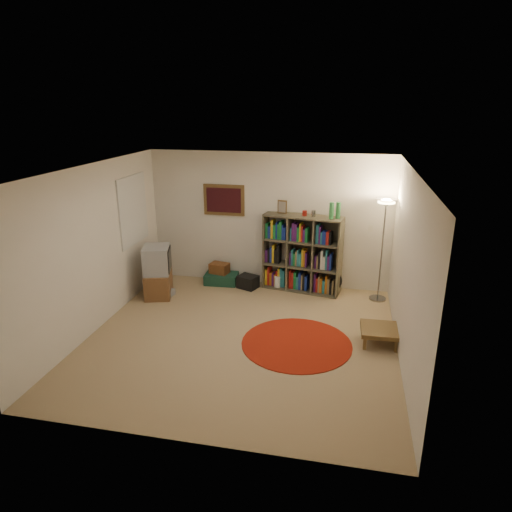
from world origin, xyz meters
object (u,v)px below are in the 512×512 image
at_px(bookshelf, 301,254).
at_px(side_table, 380,330).
at_px(suitcase, 221,278).
at_px(tv_stand, 158,272).
at_px(floor_lamp, 385,217).
at_px(floor_fan, 332,282).

bearing_deg(bookshelf, side_table, -42.58).
relative_size(bookshelf, side_table, 3.10).
xyz_separation_m(bookshelf, suitcase, (-1.53, -0.01, -0.59)).
relative_size(tv_stand, suitcase, 1.46).
xyz_separation_m(floor_lamp, side_table, (-0.05, -1.60, -1.31)).
distance_m(floor_lamp, suitcase, 3.26).
relative_size(bookshelf, floor_lamp, 0.94).
relative_size(floor_fan, side_table, 0.79).
relative_size(floor_lamp, suitcase, 2.86).
relative_size(floor_lamp, floor_fan, 4.20).
relative_size(floor_fan, tv_stand, 0.47).
bearing_deg(tv_stand, floor_fan, -2.43).
height_order(tv_stand, suitcase, tv_stand).
bearing_deg(floor_fan, bookshelf, 174.11).
xyz_separation_m(floor_fan, suitcase, (-2.10, 0.04, -0.12)).
bearing_deg(suitcase, bookshelf, -2.55).
distance_m(bookshelf, side_table, 2.29).
distance_m(suitcase, side_table, 3.38).
distance_m(floor_lamp, side_table, 2.07).
bearing_deg(tv_stand, bookshelf, 1.83).
bearing_deg(tv_stand, suitcase, 23.48).
bearing_deg(tv_stand, floor_lamp, -6.98).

